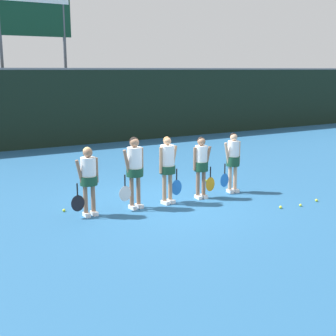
{
  "coord_description": "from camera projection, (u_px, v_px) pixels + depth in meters",
  "views": [
    {
      "loc": [
        -5.86,
        -9.85,
        3.32
      ],
      "look_at": [
        -0.03,
        -0.05,
        0.91
      ],
      "focal_mm": 50.0,
      "sensor_mm": 36.0,
      "label": 1
    }
  ],
  "objects": [
    {
      "name": "player_2",
      "position": [
        168.0,
        164.0,
        11.6
      ],
      "size": [
        0.69,
        0.4,
        1.7
      ],
      "rotation": [
        0.0,
        0.0,
        0.17
      ],
      "color": "tan",
      "rests_on": "ground_plane"
    },
    {
      "name": "tennis_ball_3",
      "position": [
        64.0,
        210.0,
        11.1
      ],
      "size": [
        0.07,
        0.07,
        0.07
      ],
      "primitive_type": "sphere",
      "color": "#CCE033",
      "rests_on": "ground_plane"
    },
    {
      "name": "player_0",
      "position": [
        88.0,
        176.0,
        10.62
      ],
      "size": [
        0.69,
        0.4,
        1.61
      ],
      "rotation": [
        0.0,
        0.0,
        0.06
      ],
      "color": "#8C664C",
      "rests_on": "ground_plane"
    },
    {
      "name": "tennis_ball_0",
      "position": [
        206.0,
        181.0,
        14.07
      ],
      "size": [
        0.06,
        0.06,
        0.06
      ],
      "primitive_type": "sphere",
      "color": "#CCE033",
      "rests_on": "ground_plane"
    },
    {
      "name": "player_3",
      "position": [
        201.0,
        163.0,
        12.1
      ],
      "size": [
        0.65,
        0.37,
        1.62
      ],
      "rotation": [
        0.0,
        0.0,
        -0.06
      ],
      "color": "#8C664C",
      "rests_on": "ground_plane"
    },
    {
      "name": "tennis_ball_4",
      "position": [
        300.0,
        205.0,
        11.53
      ],
      "size": [
        0.07,
        0.07,
        0.07
      ],
      "primitive_type": "sphere",
      "color": "#CCE033",
      "rests_on": "ground_plane"
    },
    {
      "name": "scoreboard",
      "position": [
        33.0,
        29.0,
        20.57
      ],
      "size": [
        3.45,
        0.15,
        6.53
      ],
      "color": "#515156",
      "rests_on": "ground_plane"
    },
    {
      "name": "tennis_ball_2",
      "position": [
        281.0,
        207.0,
        11.36
      ],
      "size": [
        0.07,
        0.07,
        0.07
      ],
      "primitive_type": "sphere",
      "color": "#CCE033",
      "rests_on": "ground_plane"
    },
    {
      "name": "ground_plane",
      "position": [
        168.0,
        202.0,
        11.9
      ],
      "size": [
        140.0,
        140.0,
        0.0
      ],
      "primitive_type": "plane",
      "color": "#235684"
    },
    {
      "name": "tennis_ball_1",
      "position": [
        317.0,
        200.0,
        11.95
      ],
      "size": [
        0.07,
        0.07,
        0.07
      ],
      "primitive_type": "sphere",
      "color": "#CCE033",
      "rests_on": "ground_plane"
    },
    {
      "name": "fence_windscreen",
      "position": [
        49.0,
        108.0,
        19.93
      ],
      "size": [
        60.0,
        0.08,
        3.38
      ],
      "color": "black",
      "rests_on": "ground_plane"
    },
    {
      "name": "player_4",
      "position": [
        233.0,
        158.0,
        12.68
      ],
      "size": [
        0.64,
        0.36,
        1.65
      ],
      "rotation": [
        0.0,
        0.0,
        -0.05
      ],
      "color": "tan",
      "rests_on": "ground_plane"
    },
    {
      "name": "player_1",
      "position": [
        134.0,
        166.0,
        11.18
      ],
      "size": [
        0.7,
        0.41,
        1.75
      ],
      "rotation": [
        0.0,
        0.0,
        0.13
      ],
      "color": "#8C664C",
      "rests_on": "ground_plane"
    }
  ]
}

